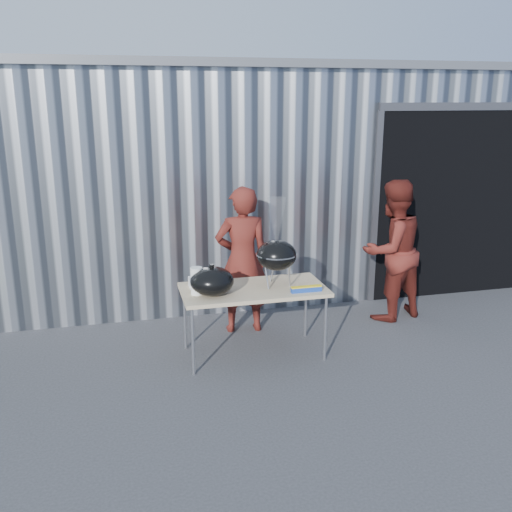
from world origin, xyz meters
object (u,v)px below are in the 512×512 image
object	(u,v)px
folding_table	(254,292)
kettle_grill	(277,247)
person_cook	(242,260)
person_bystander	(392,250)

from	to	relation	value
folding_table	kettle_grill	xyz separation A→B (m)	(0.25, 0.01, 0.46)
folding_table	person_cook	world-z (taller)	person_cook
person_bystander	person_cook	bearing A→B (deg)	-17.49
folding_table	person_cook	bearing A→B (deg)	87.08
person_cook	kettle_grill	bearing A→B (deg)	111.24
folding_table	kettle_grill	size ratio (longest dim) A/B	1.61
person_bystander	folding_table	bearing A→B (deg)	2.75
kettle_grill	person_bystander	world-z (taller)	person_bystander
folding_table	kettle_grill	distance (m)	0.52
folding_table	person_bystander	xyz separation A→B (m)	(1.89, 0.64, 0.16)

